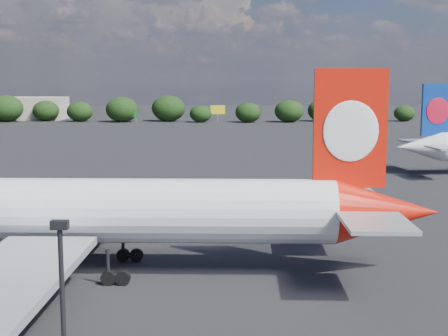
{
  "coord_description": "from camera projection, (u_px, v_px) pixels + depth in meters",
  "views": [
    {
      "loc": [
        16.5,
        -33.61,
        14.53
      ],
      "look_at": [
        16.0,
        12.0,
        8.0
      ],
      "focal_mm": 50.0,
      "sensor_mm": 36.0,
      "label": 1
    }
  ],
  "objects": [
    {
      "name": "ground",
      "position": [
        123.0,
        175.0,
        94.89
      ],
      "size": [
        500.0,
        500.0,
        0.0
      ],
      "primitive_type": "plane",
      "color": "black",
      "rests_on": "ground"
    },
    {
      "name": "qantas_airliner",
      "position": [
        111.0,
        212.0,
        46.5
      ],
      "size": [
        46.7,
        44.32,
        15.29
      ],
      "color": "white",
      "rests_on": "ground"
    },
    {
      "name": "terminal_building",
      "position": [
        6.0,
        108.0,
        225.69
      ],
      "size": [
        42.0,
        16.0,
        8.0
      ],
      "color": "#9E9788",
      "rests_on": "ground"
    },
    {
      "name": "highway_sign",
      "position": [
        128.0,
        113.0,
        209.47
      ],
      "size": [
        6.0,
        0.3,
        4.5
      ],
      "color": "#136025",
      "rests_on": "ground"
    },
    {
      "name": "billboard_yellow",
      "position": [
        218.0,
        110.0,
        214.98
      ],
      "size": [
        5.0,
        0.3,
        5.5
      ],
      "color": "yellow",
      "rests_on": "ground"
    },
    {
      "name": "horizon_treeline",
      "position": [
        176.0,
        110.0,
        212.92
      ],
      "size": [
        209.71,
        15.58,
        9.19
      ],
      "color": "black",
      "rests_on": "ground"
    }
  ]
}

